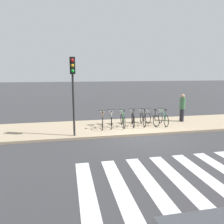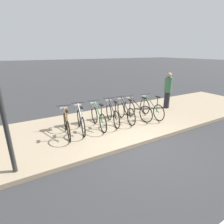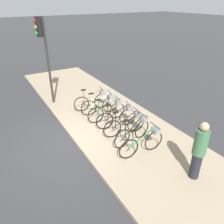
# 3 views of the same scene
# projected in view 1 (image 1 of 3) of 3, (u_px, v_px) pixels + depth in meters

# --- Properties ---
(ground_plane) EXTENTS (120.00, 120.00, 0.00)m
(ground_plane) POSITION_uv_depth(u_px,v_px,m) (142.00, 136.00, 10.79)
(ground_plane) COLOR #38383A
(sidewalk) EXTENTS (16.16, 3.54, 0.12)m
(sidewalk) POSITION_uv_depth(u_px,v_px,m) (132.00, 126.00, 12.49)
(sidewalk) COLOR tan
(sidewalk) RESTS_ON ground_plane
(parked_bicycle_0) EXTENTS (0.46, 1.55, 0.96)m
(parked_bicycle_0) POSITION_uv_depth(u_px,v_px,m) (103.00, 120.00, 11.94)
(parked_bicycle_0) COLOR black
(parked_bicycle_0) RESTS_ON sidewalk
(parked_bicycle_1) EXTENTS (0.47, 1.54, 0.96)m
(parked_bicycle_1) POSITION_uv_depth(u_px,v_px,m) (111.00, 119.00, 12.14)
(parked_bicycle_1) COLOR black
(parked_bicycle_1) RESTS_ON sidewalk
(parked_bicycle_2) EXTENTS (0.46, 1.56, 0.96)m
(parked_bicycle_2) POSITION_uv_depth(u_px,v_px,m) (123.00, 118.00, 12.24)
(parked_bicycle_2) COLOR black
(parked_bicycle_2) RESTS_ON sidewalk
(parked_bicycle_3) EXTENTS (0.49, 1.54, 0.96)m
(parked_bicycle_3) POSITION_uv_depth(u_px,v_px,m) (133.00, 118.00, 12.42)
(parked_bicycle_3) COLOR black
(parked_bicycle_3) RESTS_ON sidewalk
(parked_bicycle_4) EXTENTS (0.46, 1.55, 0.96)m
(parked_bicycle_4) POSITION_uv_depth(u_px,v_px,m) (143.00, 117.00, 12.50)
(parked_bicycle_4) COLOR black
(parked_bicycle_4) RESTS_ON sidewalk
(parked_bicycle_5) EXTENTS (0.46, 1.55, 0.96)m
(parked_bicycle_5) POSITION_uv_depth(u_px,v_px,m) (151.00, 117.00, 12.57)
(parked_bicycle_5) COLOR black
(parked_bicycle_5) RESTS_ON sidewalk
(parked_bicycle_6) EXTENTS (0.46, 1.56, 0.96)m
(parked_bicycle_6) POSITION_uv_depth(u_px,v_px,m) (163.00, 117.00, 12.59)
(parked_bicycle_6) COLOR black
(parked_bicycle_6) RESTS_ON sidewalk
(pedestrian) EXTENTS (0.34, 0.34, 1.69)m
(pedestrian) POSITION_uv_depth(u_px,v_px,m) (182.00, 107.00, 13.30)
(pedestrian) COLOR #23232D
(pedestrian) RESTS_ON sidewalk
(traffic_light) EXTENTS (0.24, 0.40, 3.66)m
(traffic_light) POSITION_uv_depth(u_px,v_px,m) (73.00, 80.00, 9.87)
(traffic_light) COLOR #2D2D2D
(traffic_light) RESTS_ON sidewalk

